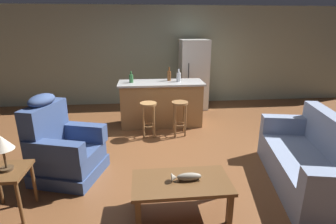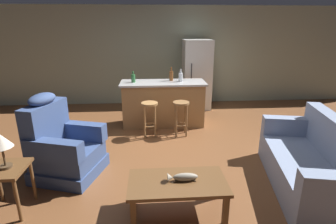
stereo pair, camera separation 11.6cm
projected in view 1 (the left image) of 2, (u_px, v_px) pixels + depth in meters
ground_plane at (167, 151)px, 4.55m from camera, size 12.00×12.00×0.00m
back_wall at (156, 56)px, 7.11m from camera, size 12.00×0.05×2.60m
coffee_table at (182, 185)px, 2.94m from camera, size 1.10×0.60×0.42m
fish_figurine at (186, 177)px, 2.92m from camera, size 0.34×0.10×0.10m
couch at (313, 163)px, 3.47m from camera, size 1.21×2.03×0.94m
recliner_near_lamp at (63, 148)px, 3.70m from camera, size 1.05×1.05×1.20m
end_table at (5, 178)px, 2.90m from camera, size 0.48×0.48×0.56m
table_lamp at (2, 144)px, 2.78m from camera, size 0.24×0.24×0.41m
kitchen_island at (161, 103)px, 5.68m from camera, size 1.80×0.70×0.95m
bar_stool_left at (148, 113)px, 5.06m from camera, size 0.32×0.32×0.68m
bar_stool_right at (180, 112)px, 5.12m from camera, size 0.32×0.32×0.68m
refrigerator at (193, 75)px, 6.78m from camera, size 0.70×0.69×1.76m
bottle_tall_green at (169, 76)px, 5.64m from camera, size 0.08×0.08×0.29m
bottle_short_amber at (131, 78)px, 5.45m from camera, size 0.09×0.09×0.23m
bottle_wine_dark at (179, 77)px, 5.56m from camera, size 0.09×0.09×0.26m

